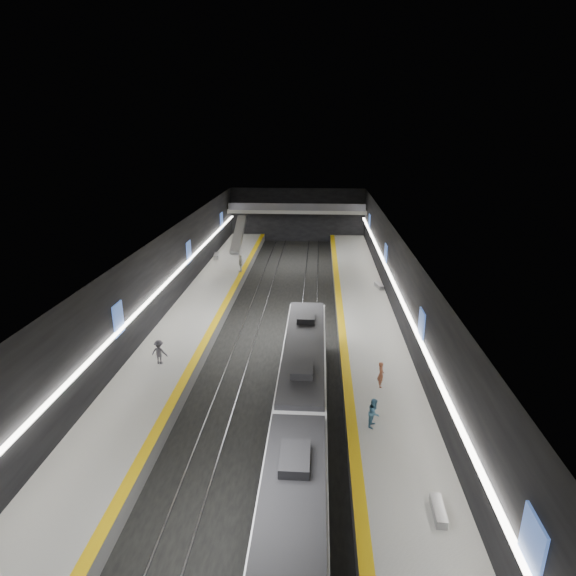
# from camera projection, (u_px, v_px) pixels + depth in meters

# --- Properties ---
(ground) EXTENTS (70.00, 70.00, 0.00)m
(ground) POSITION_uv_depth(u_px,v_px,m) (278.00, 335.00, 40.29)
(ground) COLOR black
(ground) RESTS_ON ground
(ceiling) EXTENTS (20.00, 70.00, 0.04)m
(ceiling) POSITION_uv_depth(u_px,v_px,m) (277.00, 242.00, 37.73)
(ceiling) COLOR beige
(ceiling) RESTS_ON wall_left
(wall_left) EXTENTS (0.04, 70.00, 8.00)m
(wall_left) POSITION_uv_depth(u_px,v_px,m) (157.00, 288.00, 39.63)
(wall_left) COLOR black
(wall_left) RESTS_ON ground
(wall_right) EXTENTS (0.04, 70.00, 8.00)m
(wall_right) POSITION_uv_depth(u_px,v_px,m) (402.00, 293.00, 38.39)
(wall_right) COLOR black
(wall_right) RESTS_ON ground
(wall_back) EXTENTS (20.00, 0.04, 8.00)m
(wall_back) POSITION_uv_depth(u_px,v_px,m) (297.00, 215.00, 72.11)
(wall_back) COLOR black
(wall_back) RESTS_ON ground
(platform_left) EXTENTS (5.00, 70.00, 1.00)m
(platform_left) POSITION_uv_depth(u_px,v_px,m) (189.00, 328.00, 40.59)
(platform_left) COLOR slate
(platform_left) RESTS_ON ground
(tile_surface_left) EXTENTS (5.00, 70.00, 0.02)m
(tile_surface_left) POSITION_uv_depth(u_px,v_px,m) (189.00, 322.00, 40.43)
(tile_surface_left) COLOR #9A9A95
(tile_surface_left) RESTS_ON platform_left
(tactile_strip_left) EXTENTS (0.60, 70.00, 0.02)m
(tactile_strip_left) POSITION_uv_depth(u_px,v_px,m) (215.00, 323.00, 40.29)
(tactile_strip_left) COLOR #EBB80C
(tactile_strip_left) RESTS_ON platform_left
(platform_right) EXTENTS (5.00, 70.00, 1.00)m
(platform_right) POSITION_uv_depth(u_px,v_px,m) (368.00, 332.00, 39.67)
(platform_right) COLOR slate
(platform_right) RESTS_ON ground
(tile_surface_right) EXTENTS (5.00, 70.00, 0.02)m
(tile_surface_right) POSITION_uv_depth(u_px,v_px,m) (369.00, 327.00, 39.50)
(tile_surface_right) COLOR #9A9A95
(tile_surface_right) RESTS_ON platform_right
(tactile_strip_right) EXTENTS (0.60, 70.00, 0.02)m
(tactile_strip_right) POSITION_uv_depth(u_px,v_px,m) (342.00, 326.00, 39.64)
(tactile_strip_right) COLOR #EBB80C
(tactile_strip_right) RESTS_ON platform_right
(rails) EXTENTS (6.52, 70.00, 0.12)m
(rails) POSITION_uv_depth(u_px,v_px,m) (278.00, 335.00, 40.27)
(rails) COLOR gray
(rails) RESTS_ON ground
(train) EXTENTS (2.69, 30.05, 3.60)m
(train) POSITION_uv_depth(u_px,v_px,m) (299.00, 442.00, 23.20)
(train) COLOR #0E1235
(train) RESTS_ON ground
(ad_posters) EXTENTS (19.94, 53.50, 2.20)m
(ad_posters) POSITION_uv_depth(u_px,v_px,m) (278.00, 281.00, 39.80)
(ad_posters) COLOR #395AAD
(ad_posters) RESTS_ON wall_left
(cove_light_left) EXTENTS (0.25, 68.60, 0.12)m
(cove_light_left) POSITION_uv_depth(u_px,v_px,m) (159.00, 290.00, 39.68)
(cove_light_left) COLOR white
(cove_light_left) RESTS_ON wall_left
(cove_light_right) EXTENTS (0.25, 68.60, 0.12)m
(cove_light_right) POSITION_uv_depth(u_px,v_px,m) (399.00, 295.00, 38.47)
(cove_light_right) COLOR white
(cove_light_right) RESTS_ON wall_right
(mezzanine_bridge) EXTENTS (20.00, 3.00, 1.50)m
(mezzanine_bridge) POSITION_uv_depth(u_px,v_px,m) (297.00, 210.00, 69.82)
(mezzanine_bridge) COLOR gray
(mezzanine_bridge) RESTS_ON wall_left
(escalator) EXTENTS (1.20, 7.50, 3.92)m
(escalator) POSITION_uv_depth(u_px,v_px,m) (238.00, 234.00, 64.41)
(escalator) COLOR #99999E
(escalator) RESTS_ON platform_left
(bench_left_far) EXTENTS (0.86, 2.12, 0.50)m
(bench_left_far) POSITION_uv_depth(u_px,v_px,m) (216.00, 256.00, 60.16)
(bench_left_far) COLOR #99999E
(bench_left_far) RESTS_ON platform_left
(bench_right_near) EXTENTS (0.53, 1.71, 0.41)m
(bench_right_near) POSITION_uv_depth(u_px,v_px,m) (438.00, 511.00, 20.33)
(bench_right_near) COLOR #99999E
(bench_right_near) RESTS_ON platform_right
(bench_right_far) EXTENTS (0.84, 1.82, 0.43)m
(bench_right_far) POSITION_uv_depth(u_px,v_px,m) (379.00, 286.00, 48.95)
(bench_right_far) COLOR #99999E
(bench_right_far) RESTS_ON platform_right
(passenger_right_a) EXTENTS (0.44, 0.64, 1.69)m
(passenger_right_a) POSITION_uv_depth(u_px,v_px,m) (381.00, 375.00, 30.19)
(passenger_right_a) COLOR #AA5D3F
(passenger_right_a) RESTS_ON platform_right
(passenger_right_b) EXTENTS (0.87, 0.98, 1.67)m
(passenger_right_b) POSITION_uv_depth(u_px,v_px,m) (374.00, 413.00, 26.18)
(passenger_right_b) COLOR teal
(passenger_right_b) RESTS_ON platform_right
(passenger_left_a) EXTENTS (0.69, 1.22, 1.97)m
(passenger_left_a) POSITION_uv_depth(u_px,v_px,m) (240.00, 263.00, 54.17)
(passenger_left_a) COLOR beige
(passenger_left_a) RESTS_ON platform_left
(passenger_left_b) EXTENTS (1.22, 0.82, 1.75)m
(passenger_left_b) POSITION_uv_depth(u_px,v_px,m) (159.00, 352.00, 33.12)
(passenger_left_b) COLOR #46444D
(passenger_left_b) RESTS_ON platform_left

